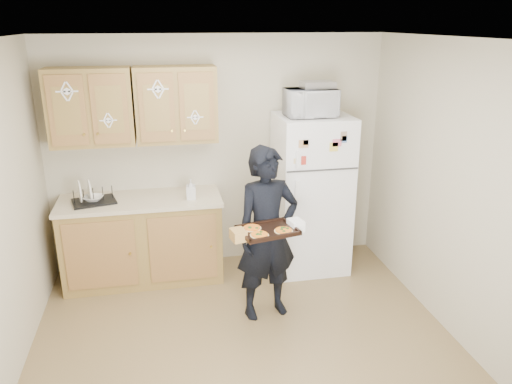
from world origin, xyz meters
TOP-DOWN VIEW (x-y plane):
  - floor at (0.00, 0.00)m, footprint 3.60×3.60m
  - ceiling at (0.00, 0.00)m, footprint 3.60×3.60m
  - wall_back at (0.00, 1.80)m, footprint 3.60×0.04m
  - wall_front at (0.00, -1.80)m, footprint 3.60×0.04m
  - wall_right at (1.80, 0.00)m, footprint 0.04×3.60m
  - refrigerator at (0.95, 1.43)m, footprint 0.75×0.70m
  - base_cabinet at (-0.85, 1.48)m, footprint 1.60×0.60m
  - countertop at (-0.85, 1.48)m, footprint 1.64×0.64m
  - upper_cab_left at (-1.25, 1.61)m, footprint 0.80×0.33m
  - upper_cab_right at (-0.43, 1.61)m, footprint 0.80×0.33m
  - cereal_box at (1.47, 1.67)m, footprint 0.20×0.07m
  - person at (0.28, 0.57)m, footprint 0.66×0.50m
  - baking_tray at (0.22, 0.28)m, footprint 0.52×0.43m
  - pizza_front_left at (0.13, 0.18)m, footprint 0.15×0.15m
  - pizza_front_right at (0.34, 0.22)m, footprint 0.15×0.15m
  - pizza_back_left at (0.10, 0.33)m, footprint 0.15×0.15m
  - microwave at (0.90, 1.38)m, footprint 0.52×0.36m
  - foil_pan at (0.97, 1.41)m, footprint 0.33×0.24m
  - dish_rack at (-1.30, 1.46)m, footprint 0.47×0.39m
  - bowl at (-1.30, 1.46)m, footprint 0.23×0.23m
  - soap_bottle at (-0.34, 1.38)m, footprint 0.10×0.10m

SIDE VIEW (x-z plane):
  - floor at x=0.00m, z-range 0.00..0.00m
  - cereal_box at x=1.47m, z-range 0.00..0.32m
  - base_cabinet at x=-0.85m, z-range 0.00..0.86m
  - person at x=0.28m, z-range 0.00..1.61m
  - refrigerator at x=0.95m, z-range 0.00..1.70m
  - countertop at x=-0.85m, z-range 0.86..0.90m
  - bowl at x=-1.30m, z-range 0.92..0.97m
  - baking_tray at x=0.22m, z-range 0.95..0.99m
  - dish_rack at x=-1.30m, z-range 0.90..1.06m
  - pizza_front_left at x=0.13m, z-range 0.98..0.99m
  - pizza_front_right at x=0.34m, z-range 0.98..0.99m
  - pizza_back_left at x=0.10m, z-range 0.98..0.99m
  - soap_bottle at x=-0.34m, z-range 0.90..1.11m
  - wall_back at x=0.00m, z-range 0.00..2.50m
  - wall_front at x=0.00m, z-range 0.00..2.50m
  - wall_right at x=1.80m, z-range 0.00..2.50m
  - upper_cab_left at x=-1.25m, z-range 1.45..2.20m
  - upper_cab_right at x=-0.43m, z-range 1.45..2.20m
  - microwave at x=0.90m, z-range 1.70..1.98m
  - foil_pan at x=0.97m, z-range 1.98..2.05m
  - ceiling at x=0.00m, z-range 2.50..2.50m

